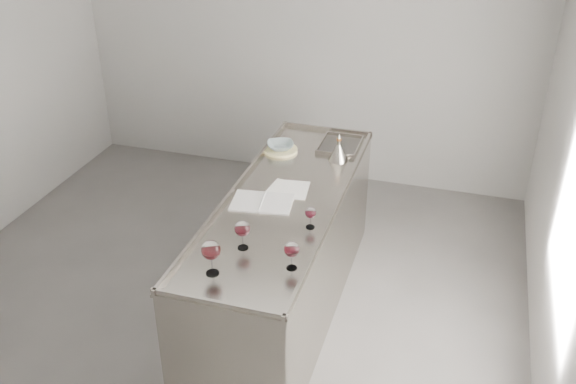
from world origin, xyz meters
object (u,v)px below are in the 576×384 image
(wine_glass_middle, at_px, (242,229))
(wine_glass_small, at_px, (310,213))
(counter, at_px, (285,255))
(wine_glass_right, at_px, (292,250))
(wine_funnel, at_px, (338,152))
(ceramic_bowl, at_px, (280,146))
(wine_glass_left, at_px, (211,251))
(notebook, at_px, (262,202))

(wine_glass_middle, relative_size, wine_glass_small, 1.28)
(counter, height_order, wine_glass_right, wine_glass_right)
(counter, height_order, wine_glass_small, wine_glass_small)
(wine_glass_middle, relative_size, wine_funnel, 0.82)
(wine_glass_right, xyz_separation_m, ceramic_bowl, (-0.53, 1.46, -0.08))
(wine_glass_middle, height_order, wine_glass_right, wine_glass_middle)
(ceramic_bowl, relative_size, wine_funnel, 0.92)
(wine_glass_left, height_order, wine_glass_middle, wine_glass_left)
(wine_glass_small, height_order, wine_funnel, wine_funnel)
(wine_glass_left, xyz_separation_m, ceramic_bowl, (-0.11, 1.63, -0.11))
(counter, distance_m, ceramic_bowl, 0.90)
(wine_funnel, bearing_deg, ceramic_bowl, 176.65)
(counter, relative_size, wine_glass_right, 13.84)
(counter, xyz_separation_m, wine_glass_small, (0.26, -0.31, 0.57))
(wine_glass_small, bearing_deg, wine_glass_left, -122.53)
(wine_glass_middle, bearing_deg, counter, 84.55)
(wine_glass_left, distance_m, wine_glass_middle, 0.30)
(notebook, bearing_deg, counter, 32.75)
(wine_glass_middle, height_order, wine_glass_small, wine_glass_middle)
(wine_glass_left, bearing_deg, wine_glass_right, 23.18)
(wine_glass_small, bearing_deg, wine_glass_middle, -133.75)
(counter, xyz_separation_m, notebook, (-0.13, -0.11, 0.47))
(ceramic_bowl, distance_m, wine_funnel, 0.47)
(counter, height_order, ceramic_bowl, ceramic_bowl)
(notebook, bearing_deg, ceramic_bowl, 90.80)
(wine_glass_left, xyz_separation_m, wine_glass_middle, (0.08, 0.29, -0.02))
(ceramic_bowl, bearing_deg, notebook, -81.19)
(wine_glass_left, distance_m, notebook, 0.84)
(wine_funnel, bearing_deg, wine_glass_small, -87.36)
(wine_glass_small, relative_size, wine_funnel, 0.64)
(wine_glass_middle, relative_size, wine_glass_right, 1.05)
(ceramic_bowl, xyz_separation_m, wine_funnel, (0.47, -0.03, 0.02))
(wine_glass_right, bearing_deg, ceramic_bowl, 109.83)
(wine_glass_right, bearing_deg, wine_glass_left, -156.82)
(wine_glass_left, bearing_deg, notebook, 89.16)
(counter, height_order, wine_glass_left, wine_glass_left)
(notebook, xyz_separation_m, ceramic_bowl, (-0.12, 0.81, 0.04))
(ceramic_bowl, bearing_deg, wine_glass_right, -70.17)
(wine_glass_small, height_order, ceramic_bowl, wine_glass_small)
(wine_glass_middle, bearing_deg, wine_glass_small, 46.25)
(wine_glass_small, distance_m, ceramic_bowl, 1.13)
(wine_glass_small, bearing_deg, wine_funnel, 92.64)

